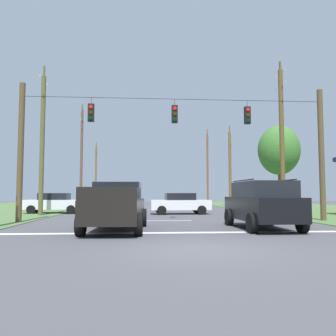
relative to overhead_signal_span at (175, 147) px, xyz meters
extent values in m
plane|color=#47474C|center=(-0.27, -9.14, -3.97)|extent=(120.00, 120.00, 0.00)
cube|color=white|center=(-0.27, -5.20, -3.97)|extent=(13.78, 0.45, 0.01)
cube|color=white|center=(-0.27, 0.80, -3.97)|extent=(2.50, 0.15, 0.01)
cube|color=white|center=(-0.27, 7.24, -3.97)|extent=(2.50, 0.15, 0.01)
cube|color=white|center=(-0.27, 14.32, -3.97)|extent=(2.50, 0.15, 0.01)
cube|color=white|center=(-0.27, 20.70, -3.97)|extent=(2.50, 0.15, 0.01)
cylinder|color=brown|center=(-8.05, 0.00, -0.34)|extent=(0.30, 0.30, 7.27)
cylinder|color=brown|center=(8.11, 0.00, -0.34)|extent=(0.30, 0.30, 7.27)
cylinder|color=black|center=(0.03, 0.00, 2.61)|extent=(16.15, 0.02, 0.02)
cylinder|color=black|center=(-4.47, 0.00, 2.43)|extent=(0.02, 0.02, 0.36)
cube|color=black|center=(-4.47, 0.00, 1.78)|extent=(0.32, 0.24, 0.95)
cylinder|color=red|center=(-4.47, -0.14, 2.07)|extent=(0.20, 0.04, 0.20)
cylinder|color=#352203|center=(-4.47, -0.14, 1.77)|extent=(0.20, 0.04, 0.20)
cylinder|color=black|center=(-4.47, -0.14, 1.47)|extent=(0.20, 0.04, 0.20)
cylinder|color=black|center=(-0.02, 0.00, 2.43)|extent=(0.02, 0.02, 0.36)
cube|color=black|center=(-0.02, 0.00, 1.78)|extent=(0.32, 0.24, 0.95)
cylinder|color=red|center=(-0.02, -0.14, 2.07)|extent=(0.20, 0.04, 0.20)
cylinder|color=#352203|center=(-0.02, -0.14, 1.77)|extent=(0.20, 0.04, 0.20)
cylinder|color=black|center=(-0.02, -0.14, 1.47)|extent=(0.20, 0.04, 0.20)
cylinder|color=black|center=(3.97, 0.00, 2.43)|extent=(0.02, 0.02, 0.36)
cube|color=black|center=(3.97, 0.00, 1.78)|extent=(0.32, 0.24, 0.95)
cylinder|color=red|center=(3.97, -0.14, 2.07)|extent=(0.20, 0.04, 0.20)
cylinder|color=#352203|center=(3.97, -0.14, 1.77)|extent=(0.20, 0.04, 0.20)
cylinder|color=black|center=(3.97, -0.14, 1.47)|extent=(0.20, 0.04, 0.20)
cube|color=black|center=(-2.78, -4.32, -3.15)|extent=(2.26, 5.49, 0.85)
cube|color=black|center=(-2.75, -3.67, -2.37)|extent=(1.94, 1.99, 0.70)
cube|color=black|center=(-3.78, -5.62, -2.50)|extent=(0.21, 2.38, 0.45)
cube|color=black|center=(-1.90, -5.71, -2.50)|extent=(0.21, 2.38, 0.45)
cube|color=black|center=(-2.90, -6.96, -2.50)|extent=(1.96, 0.19, 0.45)
cylinder|color=black|center=(-3.69, -2.43, -3.57)|extent=(0.32, 0.81, 0.80)
cylinder|color=black|center=(-1.69, -2.53, -3.57)|extent=(0.32, 0.81, 0.80)
cylinder|color=black|center=(-3.86, -6.10, -3.57)|extent=(0.32, 0.81, 0.80)
cylinder|color=black|center=(-1.87, -6.20, -3.57)|extent=(0.32, 0.81, 0.80)
cube|color=black|center=(3.30, -3.98, -3.12)|extent=(2.03, 4.83, 0.95)
cube|color=black|center=(3.30, -4.13, -2.32)|extent=(1.86, 3.23, 0.65)
cylinder|color=black|center=(2.45, -4.15, -1.94)|extent=(0.10, 2.72, 0.05)
cylinder|color=black|center=(4.15, -4.12, -1.94)|extent=(0.10, 2.72, 0.05)
cylinder|color=black|center=(2.30, -2.37, -3.59)|extent=(0.27, 0.76, 0.76)
cylinder|color=black|center=(4.25, -2.34, -3.59)|extent=(0.27, 0.76, 0.76)
cylinder|color=black|center=(2.35, -5.63, -3.59)|extent=(0.27, 0.76, 0.76)
cylinder|color=black|center=(4.30, -5.60, -3.59)|extent=(0.27, 0.76, 0.76)
cube|color=silver|center=(0.99, 6.92, -3.30)|extent=(4.38, 1.99, 0.70)
cube|color=black|center=(0.99, 6.92, -2.70)|extent=(2.17, 1.71, 0.50)
cylinder|color=black|center=(-0.38, 5.96, -3.65)|extent=(0.65, 0.25, 0.64)
cylinder|color=black|center=(-0.46, 7.76, -3.65)|extent=(0.65, 0.25, 0.64)
cylinder|color=black|center=(2.45, 6.08, -3.65)|extent=(0.65, 0.25, 0.64)
cylinder|color=black|center=(2.37, 7.88, -3.65)|extent=(0.65, 0.25, 0.64)
cube|color=silver|center=(-8.33, 8.45, -3.30)|extent=(4.31, 1.82, 0.70)
cube|color=black|center=(-8.33, 8.45, -2.70)|extent=(2.11, 1.63, 0.50)
cylinder|color=black|center=(-9.75, 7.56, -3.65)|extent=(0.64, 0.22, 0.64)
cylinder|color=black|center=(-9.74, 9.36, -3.65)|extent=(0.64, 0.22, 0.64)
cylinder|color=black|center=(-6.92, 7.54, -3.65)|extent=(0.64, 0.22, 0.64)
cylinder|color=black|center=(-6.91, 9.34, -3.65)|extent=(0.64, 0.22, 0.64)
cylinder|color=brown|center=(8.17, 5.57, 1.23)|extent=(0.33, 0.33, 10.42)
cube|color=brown|center=(8.17, 5.57, 6.04)|extent=(0.12, 0.12, 2.04)
cylinder|color=#B2B7BC|center=(8.17, 6.38, 6.16)|extent=(0.08, 0.08, 0.12)
cylinder|color=#B2B7BC|center=(8.17, 4.75, 6.16)|extent=(0.08, 0.08, 0.12)
cube|color=brown|center=(8.17, 5.57, 5.14)|extent=(0.12, 0.12, 2.25)
cylinder|color=#B2B7BC|center=(8.17, 6.47, 5.26)|extent=(0.08, 0.08, 0.12)
cylinder|color=#B2B7BC|center=(8.17, 4.67, 5.26)|extent=(0.08, 0.08, 0.12)
cylinder|color=brown|center=(8.25, 20.86, 0.29)|extent=(0.33, 0.33, 8.52)
cube|color=brown|center=(8.25, 20.86, 4.14)|extent=(0.12, 0.12, 2.36)
cylinder|color=#B2B7BC|center=(8.25, 21.80, 4.26)|extent=(0.08, 0.08, 0.12)
cylinder|color=#B2B7BC|center=(8.25, 19.91, 4.26)|extent=(0.08, 0.08, 0.12)
cylinder|color=brown|center=(8.33, 35.15, 1.46)|extent=(0.30, 0.30, 10.86)
cube|color=brown|center=(8.33, 35.15, 6.49)|extent=(0.12, 0.12, 2.30)
cylinder|color=#B2B7BC|center=(8.33, 36.07, 6.61)|extent=(0.08, 0.08, 0.12)
cylinder|color=#B2B7BC|center=(8.33, 34.23, 6.61)|extent=(0.08, 0.08, 0.12)
cylinder|color=brown|center=(-8.60, 5.82, 0.84)|extent=(0.31, 0.31, 9.62)
cube|color=brown|center=(-8.60, 5.82, 5.25)|extent=(0.12, 0.12, 2.26)
cylinder|color=#B2B7BC|center=(-8.60, 6.72, 5.37)|extent=(0.08, 0.08, 0.12)
cylinder|color=#B2B7BC|center=(-8.60, 4.91, 5.37)|extent=(0.08, 0.08, 0.12)
cylinder|color=brown|center=(-8.43, 20.29, 1.39)|extent=(0.28, 0.28, 10.73)
cube|color=brown|center=(-8.43, 20.29, 6.36)|extent=(0.12, 0.12, 2.03)
cylinder|color=#B2B7BC|center=(-8.43, 21.10, 6.48)|extent=(0.08, 0.08, 0.12)
cylinder|color=#B2B7BC|center=(-8.43, 19.48, 6.48)|extent=(0.08, 0.08, 0.12)
cube|color=brown|center=(-8.43, 20.29, 5.46)|extent=(0.12, 0.12, 1.95)
cylinder|color=#B2B7BC|center=(-8.43, 21.07, 5.58)|extent=(0.08, 0.08, 0.12)
cylinder|color=#B2B7BC|center=(-8.43, 19.51, 5.58)|extent=(0.08, 0.08, 0.12)
cylinder|color=brown|center=(-8.70, 34.31, 0.37)|extent=(0.26, 0.26, 8.69)
cube|color=brown|center=(-8.70, 34.31, 4.32)|extent=(0.12, 0.12, 1.83)
cylinder|color=#B2B7BC|center=(-8.70, 35.05, 4.44)|extent=(0.08, 0.08, 0.12)
cylinder|color=#B2B7BC|center=(-8.70, 33.58, 4.44)|extent=(0.08, 0.08, 0.12)
cylinder|color=brown|center=(11.41, 14.29, -1.79)|extent=(0.27, 0.27, 4.37)
ellipsoid|color=#3A6D2C|center=(11.41, 14.29, 1.71)|extent=(4.00, 4.00, 4.78)
camera|label=1|loc=(-1.73, -18.58, -2.50)|focal=37.58mm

